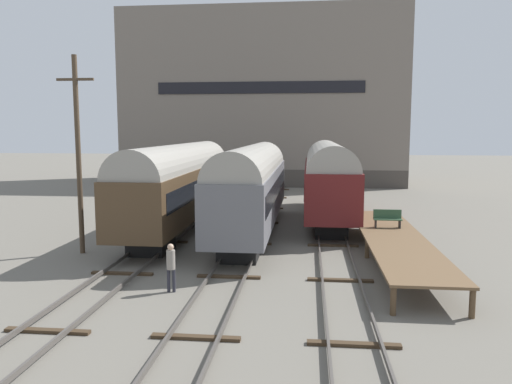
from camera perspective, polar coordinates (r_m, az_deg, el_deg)
ground_plane at (r=23.41m, az=-1.96°, el=-7.66°), size 200.00×200.00×0.00m
track_left at (r=24.39m, az=-12.51°, el=-6.88°), size 2.60×60.00×0.26m
track_middle at (r=23.38m, az=-1.96°, el=-7.32°), size 2.60×60.00×0.26m
track_right at (r=23.20m, az=9.15°, el=-7.52°), size 2.60×60.00×0.26m
train_car_maroon at (r=33.33m, az=8.24°, el=1.79°), size 3.07×15.56×5.16m
train_car_brown at (r=30.05m, az=-8.75°, el=1.21°), size 2.99×17.17×5.14m
train_car_grey at (r=28.41m, az=-0.42°, el=0.96°), size 2.85×16.92×5.11m
station_platform at (r=24.11m, az=15.52°, el=-5.12°), size 2.76×14.92×1.04m
bench at (r=26.15m, az=14.80°, el=-2.89°), size 1.40×0.40×0.91m
person_worker at (r=18.80m, az=-9.70°, el=-7.99°), size 0.32×0.32×1.82m
utility_pole at (r=25.28m, az=-19.65°, el=4.25°), size 1.80×0.24×9.45m
warehouse_building at (r=57.88m, az=0.99°, el=10.45°), size 30.41×11.80×18.69m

